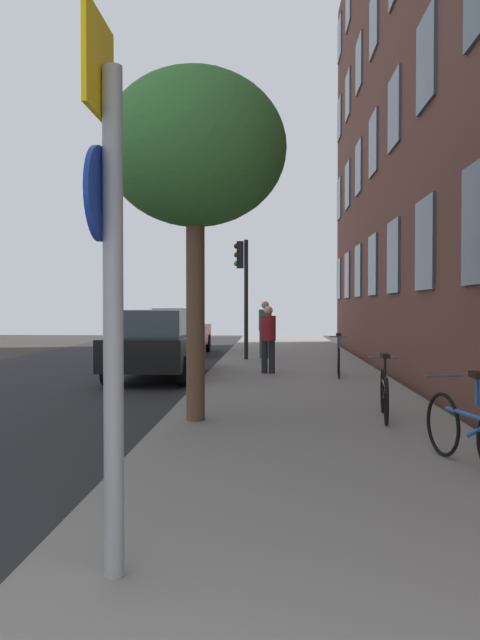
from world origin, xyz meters
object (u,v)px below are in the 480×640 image
(sign_post, at_px, (109,261))
(car_1, at_px, (180,331))
(bicycle_1, at_px, (384,393))
(bicycle_2, at_px, (339,359))
(car_0, at_px, (157,343))
(pedestrian_0, at_px, (268,335))
(tree_near, at_px, (195,151))
(traffic_light, at_px, (243,277))
(bicycle_0, at_px, (469,430))
(pedestrian_1, at_px, (265,326))

(sign_post, relative_size, car_1, 0.80)
(bicycle_1, bearing_deg, bicycle_2, 90.92)
(car_0, relative_size, car_1, 1.05)
(pedestrian_0, distance_m, car_0, 2.64)
(tree_near, relative_size, car_1, 1.17)
(traffic_light, bearing_deg, bicycle_1, -75.96)
(bicycle_1, height_order, car_0, car_0)
(bicycle_2, relative_size, car_1, 0.41)
(bicycle_1, bearing_deg, tree_near, -174.63)
(tree_near, bearing_deg, bicycle_0, -39.63)
(car_1, bearing_deg, car_0, -85.92)
(bicycle_0, relative_size, car_1, 0.39)
(traffic_light, distance_m, pedestrian_1, 1.64)
(traffic_light, bearing_deg, car_0, -113.45)
(tree_near, height_order, bicycle_1, tree_near)
(sign_post, xyz_separation_m, pedestrian_1, (0.74, 15.76, -0.88))
(sign_post, distance_m, pedestrian_0, 11.52)
(pedestrian_0, height_order, car_1, pedestrian_0)
(bicycle_1, xyz_separation_m, pedestrian_0, (-1.70, 6.01, 0.55))
(bicycle_0, bearing_deg, bicycle_2, 93.04)
(traffic_light, bearing_deg, pedestrian_1, 27.95)
(tree_near, xyz_separation_m, bicycle_2, (2.59, 5.75, -3.38))
(car_1, bearing_deg, pedestrian_0, -66.17)
(pedestrian_0, distance_m, pedestrian_1, 4.31)
(sign_post, xyz_separation_m, car_1, (-2.29, 18.58, -1.16))
(pedestrian_0, bearing_deg, tree_near, -98.86)
(bicycle_2, height_order, car_1, car_1)
(bicycle_0, relative_size, bicycle_2, 0.97)
(car_0, bearing_deg, traffic_light, 66.55)
(car_1, bearing_deg, bicycle_2, -58.10)
(sign_post, distance_m, car_0, 11.38)
(bicycle_1, distance_m, pedestrian_1, 10.50)
(bicycle_0, relative_size, pedestrian_0, 1.03)
(pedestrian_0, relative_size, car_1, 0.38)
(bicycle_2, bearing_deg, pedestrian_0, 162.29)
(bicycle_0, distance_m, bicycle_1, 2.78)
(bicycle_2, height_order, car_0, car_0)
(traffic_light, distance_m, bicycle_1, 10.48)
(sign_post, height_order, bicycle_1, sign_post)
(bicycle_0, distance_m, pedestrian_1, 13.27)
(tree_near, xyz_separation_m, pedestrian_0, (0.98, 6.26, -2.86))
(bicycle_2, xyz_separation_m, pedestrian_0, (-1.61, 0.51, 0.53))
(sign_post, bearing_deg, car_1, 97.03)
(pedestrian_1, bearing_deg, pedestrian_0, -88.34)
(traffic_light, relative_size, pedestrian_1, 2.05)
(bicycle_1, distance_m, pedestrian_0, 6.27)
(tree_near, bearing_deg, car_1, 99.22)
(bicycle_1, xyz_separation_m, pedestrian_1, (-1.82, 10.32, 0.63))
(sign_post, bearing_deg, bicycle_2, 77.28)
(bicycle_0, xyz_separation_m, car_0, (-4.67, 8.50, 0.34))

